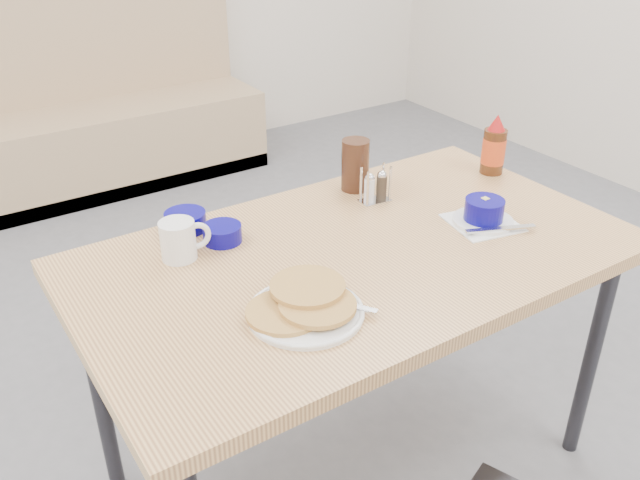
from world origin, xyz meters
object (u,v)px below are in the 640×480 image
dining_table (357,271)px  amber_tumbler (355,165)px  grits_setting (484,213)px  booth_bench (86,123)px  pancake_plate (305,306)px  butter_bowl (222,234)px  condiment_caddy (375,189)px  syrup_bottle (494,148)px  coffee_mug (180,239)px  creamer_bowl (185,221)px

dining_table → amber_tumbler: bearing=55.2°
grits_setting → booth_bench: bearing=98.0°
pancake_plate → grits_setting: size_ratio=1.20×
dining_table → pancake_plate: 0.31m
booth_bench → dining_table: booth_bench is taller
butter_bowl → condiment_caddy: (0.47, -0.03, 0.02)m
dining_table → butter_bowl: (-0.26, 0.23, 0.08)m
booth_bench → condiment_caddy: booth_bench is taller
booth_bench → dining_table: 2.56m
booth_bench → butter_bowl: (-0.26, -2.31, 0.43)m
pancake_plate → syrup_bottle: 0.96m
butter_bowl → amber_tumbler: size_ratio=0.65×
dining_table → syrup_bottle: bearing=14.5°
coffee_mug → creamer_bowl: bearing=62.1°
coffee_mug → butter_bowl: size_ratio=1.28×
dining_table → condiment_caddy: (0.21, 0.20, 0.10)m
amber_tumbler → condiment_caddy: bearing=-90.4°
creamer_bowl → condiment_caddy: bearing=-14.9°
butter_bowl → pancake_plate: bearing=-89.3°
pancake_plate → amber_tumbler: bearing=44.6°
dining_table → butter_bowl: size_ratio=14.04×
pancake_plate → coffee_mug: 0.39m
booth_bench → amber_tumbler: bearing=-84.6°
dining_table → amber_tumbler: 0.39m
condiment_caddy → coffee_mug: bearing=-175.3°
booth_bench → pancake_plate: bearing=-95.5°
pancake_plate → condiment_caddy: size_ratio=2.42×
coffee_mug → amber_tumbler: 0.60m
coffee_mug → syrup_bottle: (1.02, -0.04, 0.03)m
coffee_mug → creamer_bowl: (0.07, 0.13, -0.03)m
coffee_mug → pancake_plate: bearing=-71.0°
booth_bench → pancake_plate: (-0.26, -2.69, 0.43)m
butter_bowl → coffee_mug: bearing=-171.3°
pancake_plate → condiment_caddy: bearing=37.7°
pancake_plate → amber_tumbler: (0.47, 0.46, 0.06)m
pancake_plate → syrup_bottle: size_ratio=1.37×
pancake_plate → coffee_mug: bearing=109.0°
dining_table → creamer_bowl: creamer_bowl is taller
amber_tumbler → coffee_mug: bearing=-171.2°
creamer_bowl → amber_tumbler: 0.53m
pancake_plate → grits_setting: 0.63m
grits_setting → creamer_bowl: grits_setting is taller
amber_tumbler → butter_bowl: bearing=-171.2°
pancake_plate → syrup_bottle: syrup_bottle is taller
butter_bowl → grits_setting: bearing=-25.4°
grits_setting → butter_bowl: 0.70m
butter_bowl → dining_table: bearing=-41.0°
creamer_bowl → pancake_plate: bearing=-83.4°
coffee_mug → creamer_bowl: size_ratio=1.17×
coffee_mug → grits_setting: coffee_mug is taller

